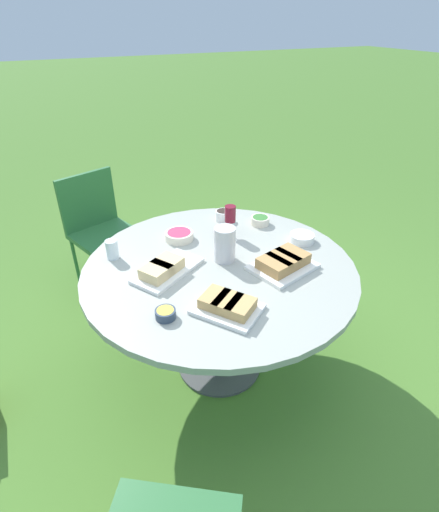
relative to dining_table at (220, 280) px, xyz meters
The scene contains 14 objects.
ground_plane 0.65m from the dining_table, ahead, with size 40.00×40.00×0.00m, color #4C7A2D.
dining_table is the anchor object (origin of this frame).
chair_near_left 1.30m from the dining_table, 19.33° to the left, with size 0.54×0.55×0.89m.
water_pitcher 0.20m from the dining_table, 50.14° to the right, with size 0.12×0.12×0.19m.
wine_glass 0.41m from the dining_table, 36.09° to the right, with size 0.07×0.07×0.19m.
platter_bread_main 0.32m from the dining_table, 80.65° to the left, with size 0.36×0.43×0.08m.
platter_charcuterie 0.36m from the dining_table, 120.20° to the right, with size 0.32×0.38×0.08m.
platter_sandwich_side 0.39m from the dining_table, 159.84° to the left, with size 0.36×0.34×0.07m.
bowl_fries 0.50m from the dining_table, 125.01° to the left, with size 0.09×0.09×0.04m.
bowl_salad 0.56m from the dining_table, 53.45° to the right, with size 0.12×0.12×0.05m.
bowl_olives 0.56m from the dining_table, 28.00° to the right, with size 0.10×0.10×0.07m.
bowl_dip_red 0.39m from the dining_table, 14.20° to the left, with size 0.17×0.17×0.05m.
bowl_dip_cream 0.56m from the dining_table, 86.81° to the right, with size 0.14×0.14×0.05m.
cup_water_near 0.60m from the dining_table, 56.93° to the left, with size 0.07×0.07×0.11m.
Camera 1 is at (-1.60, 0.77, 1.89)m, focal length 28.00 mm.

